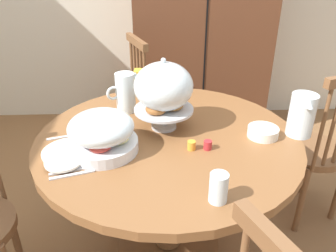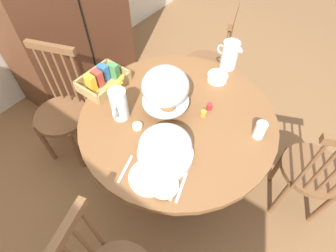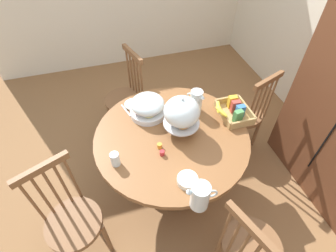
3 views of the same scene
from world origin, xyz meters
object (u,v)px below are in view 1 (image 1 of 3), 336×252
Objects in this scene: wooden_armoire at (201,19)px; windsor_chair_by_cabinet at (122,112)px; windsor_chair_near_window at (314,152)px; cereal_bowl at (263,132)px; milk_pitcher at (301,117)px; china_plate_small at (64,161)px; butter_dish at (123,121)px; drinking_glass at (219,188)px; pastry_stand_with_dome at (164,89)px; dining_table at (168,173)px; fruit_platter_covered at (102,133)px; orange_juice_pitcher at (126,94)px; china_plate_large at (68,152)px; cereal_basket at (153,83)px.

wooden_armoire reaches higher than windsor_chair_by_cabinet.
windsor_chair_near_window is 6.96× the size of cereal_bowl.
milk_pitcher is 1.33× the size of china_plate_small.
china_plate_small is (-0.77, -1.71, -0.23)m from wooden_armoire.
butter_dish is at bearing 59.65° from china_plate_small.
drinking_glass is at bearing -95.59° from wooden_armoire.
wooden_armoire reaches higher than pastry_stand_with_dome.
windsor_chair_near_window is at bearing 47.30° from milk_pitcher.
pastry_stand_with_dome reaches higher than windsor_chair_near_window.
dining_table is 0.43m from fruit_platter_covered.
dining_table is 0.34m from butter_dish.
cereal_bowl reaches higher than butter_dish.
pastry_stand_with_dome is at bearing -45.32° from orange_juice_pitcher.
china_plate_small is (-1.29, -0.49, 0.30)m from windsor_chair_near_window.
china_plate_small is at bearing -167.38° from cereal_bowl.
wooden_armoire is at bearing 77.10° from dining_table.
pastry_stand_with_dome reaches higher than china_plate_large.
windsor_chair_near_window is 1.38m from china_plate_large.
fruit_platter_covered is at bearing 3.98° from china_plate_large.
windsor_chair_by_cabinet is 1.31m from milk_pitcher.
orange_juice_pitcher is at bearing -116.80° from cereal_basket.
windsor_chair_near_window is 16.25× the size of butter_dish.
butter_dish is at bearing 169.49° from milk_pitcher.
cereal_basket is 2.11× the size of china_plate_small.
milk_pitcher reaches higher than cereal_bowl.
wooden_armoire is 8.91× the size of china_plate_large.
fruit_platter_covered is 2.14× the size of cereal_bowl.
windsor_chair_near_window reaches higher than fruit_platter_covered.
fruit_platter_covered is 0.40m from orange_juice_pitcher.
drinking_glass is at bearing -29.73° from china_plate_large.
orange_juice_pitcher is 1.04× the size of milk_pitcher.
windsor_chair_near_window reaches higher than china_plate_small.
china_plate_large is at bearing -128.30° from butter_dish.
drinking_glass is (0.43, -0.34, -0.03)m from fruit_platter_covered.
wooden_armoire is at bearing 68.81° from fruit_platter_covered.
orange_juice_pitcher is at bearing 127.16° from dining_table.
wooden_armoire is 9.47× the size of orange_juice_pitcher.
china_plate_small is at bearing -168.77° from milk_pitcher.
cereal_bowl is (0.09, -1.51, -0.22)m from wooden_armoire.
china_plate_large is at bearing -152.98° from pastry_stand_with_dome.
milk_pitcher is at bearing -1.32° from dining_table.
windsor_chair_near_window reaches higher than cereal_basket.
china_plate_small reaches higher than dining_table.
milk_pitcher reaches higher than butter_dish.
windsor_chair_by_cabinet is at bearing 82.42° from china_plate_large.
dining_table is 8.66× the size of cereal_bowl.
windsor_chair_by_cabinet is at bearing 129.57° from cereal_bowl.
pastry_stand_with_dome is 2.46× the size of cereal_bowl.
butter_dish reaches higher than china_plate_large.
china_plate_large is at bearing 150.27° from drinking_glass.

